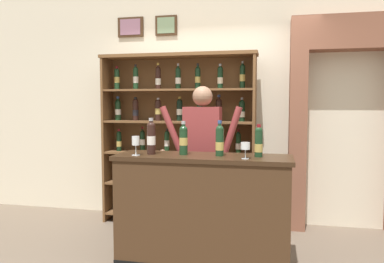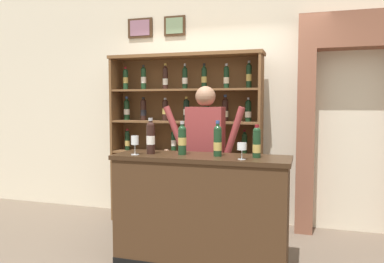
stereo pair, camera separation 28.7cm
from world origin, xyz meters
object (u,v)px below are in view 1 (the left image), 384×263
object	(u,v)px
tasting_bottle_riserva	(220,140)
wine_glass_right	(136,142)
shopkeeper	(202,148)
tasting_bottle_vin_santo	(151,137)
wine_glass_center	(245,147)
tasting_counter	(203,211)
tasting_bottle_chianti	(259,142)
wine_shelf	(179,134)
tasting_bottle_super_tuscan	(183,139)

from	to	relation	value
tasting_bottle_riserva	wine_glass_right	size ratio (longest dim) A/B	1.81
shopkeeper	tasting_bottle_vin_santo	distance (m)	0.72
wine_glass_center	tasting_counter	bearing A→B (deg)	161.51
wine_glass_center	tasting_bottle_vin_santo	bearing A→B (deg)	173.05
tasting_bottle_vin_santo	tasting_bottle_chianti	distance (m)	0.99
tasting_bottle_vin_santo	wine_glass_right	size ratio (longest dim) A/B	1.91
wine_glass_right	wine_glass_center	size ratio (longest dim) A/B	1.24
wine_glass_center	wine_shelf	bearing A→B (deg)	125.44
tasting_bottle_super_tuscan	tasting_bottle_chianti	size ratio (longest dim) A/B	1.07
shopkeeper	tasting_bottle_vin_santo	size ratio (longest dim) A/B	4.99
tasting_bottle_riserva	wine_glass_center	world-z (taller)	tasting_bottle_riserva
shopkeeper	wine_glass_center	size ratio (longest dim) A/B	11.82
wine_shelf	tasting_bottle_super_tuscan	world-z (taller)	wine_shelf
shopkeeper	wine_glass_center	xyz separation A→B (m)	(0.51, -0.70, 0.10)
tasting_bottle_vin_santo	tasting_bottle_super_tuscan	world-z (taller)	tasting_bottle_vin_santo
wine_glass_right	wine_glass_center	world-z (taller)	wine_glass_right
shopkeeper	tasting_bottle_riserva	size ratio (longest dim) A/B	5.25
shopkeeper	tasting_bottle_riserva	world-z (taller)	shopkeeper
tasting_bottle_riserva	tasting_bottle_chianti	xyz separation A→B (m)	(0.35, 0.01, -0.01)
tasting_bottle_super_tuscan	tasting_bottle_chianti	bearing A→B (deg)	0.10
wine_glass_center	tasting_bottle_chianti	bearing A→B (deg)	53.51
shopkeeper	tasting_bottle_super_tuscan	world-z (taller)	shopkeeper
tasting_counter	tasting_bottle_chianti	world-z (taller)	tasting_bottle_chianti
tasting_bottle_super_tuscan	wine_glass_center	size ratio (longest dim) A/B	2.18
tasting_bottle_chianti	wine_glass_right	size ratio (longest dim) A/B	1.64
tasting_bottle_super_tuscan	wine_glass_right	bearing A→B (deg)	-161.32
tasting_bottle_super_tuscan	shopkeeper	bearing A→B (deg)	83.07
tasting_bottle_riserva	wine_glass_right	world-z (taller)	tasting_bottle_riserva
tasting_bottle_riserva	wine_glass_right	xyz separation A→B (m)	(-0.75, -0.14, -0.02)
tasting_bottle_super_tuscan	tasting_bottle_chianti	world-z (taller)	tasting_bottle_super_tuscan
tasting_bottle_vin_santo	tasting_bottle_riserva	distance (m)	0.64
tasting_counter	tasting_bottle_vin_santo	distance (m)	0.84
wine_glass_right	wine_glass_center	xyz separation A→B (m)	(0.99, -0.00, -0.02)
wine_glass_right	shopkeeper	bearing A→B (deg)	55.48
tasting_bottle_super_tuscan	wine_glass_center	bearing A→B (deg)	-13.80
wine_shelf	wine_glass_right	world-z (taller)	wine_shelf
tasting_counter	wine_glass_right	size ratio (longest dim) A/B	9.08
tasting_counter	tasting_bottle_chianti	xyz separation A→B (m)	(0.50, 0.01, 0.65)
tasting_bottle_super_tuscan	wine_glass_right	distance (m)	0.44
shopkeeper	tasting_bottle_super_tuscan	distance (m)	0.58
tasting_bottle_super_tuscan	tasting_bottle_riserva	world-z (taller)	tasting_bottle_riserva
wine_shelf	tasting_bottle_chianti	distance (m)	1.55
wine_glass_right	wine_glass_center	distance (m)	0.99
tasting_bottle_chianti	tasting_bottle_vin_santo	bearing A→B (deg)	-177.90
shopkeeper	tasting_bottle_riserva	bearing A→B (deg)	-64.52
shopkeeper	wine_glass_right	bearing A→B (deg)	-124.52
tasting_bottle_vin_santo	wine_glass_right	world-z (taller)	tasting_bottle_vin_santo
tasting_bottle_super_tuscan	tasting_bottle_riserva	distance (m)	0.34
wine_shelf	wine_glass_center	size ratio (longest dim) A/B	14.74
tasting_bottle_riserva	tasting_bottle_super_tuscan	bearing A→B (deg)	179.20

